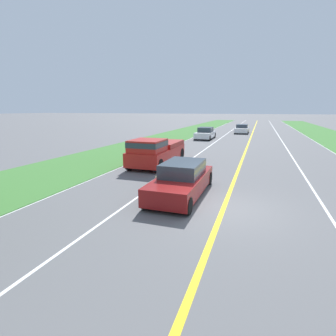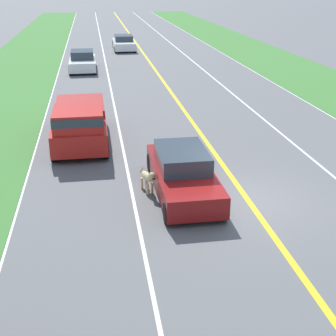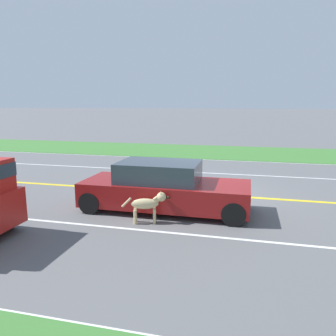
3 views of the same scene
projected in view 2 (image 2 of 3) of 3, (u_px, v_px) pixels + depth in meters
ground_plane at (248, 200)px, 14.46m from camera, size 400.00×400.00×0.00m
centre_divider_line at (248, 200)px, 14.46m from camera, size 0.18×160.00×0.01m
lane_edge_line_right at (14, 217)px, 13.44m from camera, size 0.14×160.00×0.01m
lane_dash_same_dir at (135, 208)px, 13.95m from camera, size 0.10×160.00×0.01m
ego_car at (183, 173)px, 14.81m from camera, size 1.80×4.69×1.39m
dog at (148, 177)px, 14.80m from camera, size 0.46×1.21×0.83m
pickup_truck at (80, 122)px, 19.05m from camera, size 2.14×5.46×1.78m
car_trailing_near at (83, 61)px, 34.01m from camera, size 1.90×4.47×1.38m
car_trailing_mid at (124, 43)px, 43.38m from camera, size 1.93×4.74×1.29m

